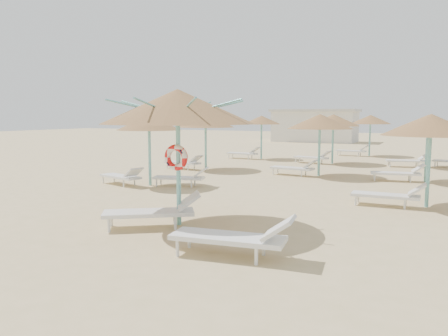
% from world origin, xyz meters
% --- Properties ---
extents(ground, '(120.00, 120.00, 0.00)m').
position_xyz_m(ground, '(0.00, 0.00, 0.00)').
color(ground, tan).
rests_on(ground, ground).
extents(main_palapa, '(3.66, 3.66, 3.28)m').
position_xyz_m(main_palapa, '(-0.32, 0.18, 2.86)').
color(main_palapa, '#6EBEBC').
rests_on(main_palapa, ground).
extents(lounger_main_a, '(2.27, 1.86, 0.83)m').
position_xyz_m(lounger_main_a, '(-0.68, -0.29, 0.40)').
color(lounger_main_a, white).
rests_on(lounger_main_a, ground).
extents(lounger_main_b, '(2.40, 1.00, 0.85)m').
position_xyz_m(lounger_main_b, '(1.96, -1.46, 0.40)').
color(lounger_main_b, white).
rests_on(lounger_main_b, ground).
extents(palapa_field, '(18.57, 18.93, 2.72)m').
position_xyz_m(palapa_field, '(2.15, 11.42, 2.32)').
color(palapa_field, '#6EBEBC').
rests_on(palapa_field, ground).
extents(service_hut, '(8.40, 4.40, 3.25)m').
position_xyz_m(service_hut, '(-6.00, 35.00, 1.64)').
color(service_hut, silver).
rests_on(service_hut, ground).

